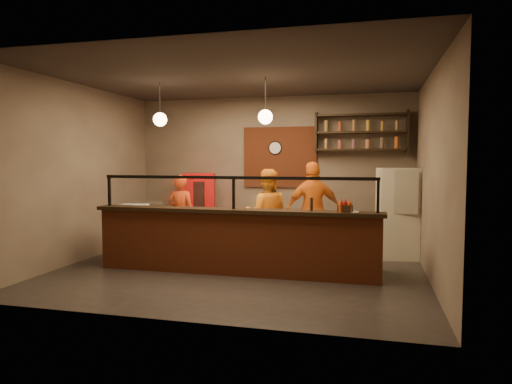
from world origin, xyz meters
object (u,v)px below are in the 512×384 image
(cook_left, at_px, (181,214))
(pepper_mill, at_px, (311,204))
(fridge, at_px, (397,213))
(condiment_caddy, at_px, (345,209))
(cook_right, at_px, (313,210))
(red_cooler, at_px, (199,208))
(wall_clock, at_px, (275,148))
(pizza_dough, at_px, (251,214))
(cook_mid, at_px, (267,214))

(cook_left, relative_size, pepper_mill, 7.63)
(fridge, bearing_deg, pepper_mill, -133.74)
(condiment_caddy, bearing_deg, cook_left, 156.89)
(cook_right, height_order, fridge, cook_right)
(condiment_caddy, bearing_deg, cook_right, 113.21)
(cook_right, distance_m, red_cooler, 2.78)
(wall_clock, xyz_separation_m, cook_left, (-1.59, -1.40, -1.33))
(red_cooler, distance_m, pizza_dough, 2.48)
(wall_clock, height_order, red_cooler, wall_clock)
(fridge, height_order, red_cooler, fridge)
(cook_left, xyz_separation_m, condiment_caddy, (3.24, -1.38, 0.34))
(cook_left, distance_m, red_cooler, 1.09)
(wall_clock, relative_size, fridge, 0.18)
(cook_left, distance_m, condiment_caddy, 3.54)
(red_cooler, bearing_deg, condiment_caddy, -53.04)
(cook_mid, distance_m, pizza_dough, 0.68)
(fridge, xyz_separation_m, pepper_mill, (-1.37, -1.91, 0.32))
(red_cooler, relative_size, condiment_caddy, 7.92)
(cook_mid, relative_size, cook_right, 0.92)
(pepper_mill, bearing_deg, cook_mid, 128.88)
(cook_left, bearing_deg, pizza_dough, 160.19)
(pizza_dough, bearing_deg, red_cooler, 131.80)
(cook_mid, xyz_separation_m, red_cooler, (-1.79, 1.19, -0.06))
(fridge, relative_size, condiment_caddy, 8.62)
(cook_mid, relative_size, pepper_mill, 8.24)
(fridge, height_order, condiment_caddy, fridge)
(wall_clock, relative_size, pepper_mill, 1.48)
(condiment_caddy, bearing_deg, pizza_dough, 159.15)
(fridge, bearing_deg, condiment_caddy, -121.49)
(fridge, relative_size, pizza_dough, 3.69)
(cook_right, xyz_separation_m, pepper_mill, (0.15, -1.48, 0.26))
(pizza_dough, relative_size, pepper_mill, 2.25)
(fridge, bearing_deg, cook_left, -179.93)
(cook_right, bearing_deg, condiment_caddy, 91.27)
(wall_clock, xyz_separation_m, cook_right, (0.99, -1.24, -1.19))
(cook_mid, height_order, pizza_dough, cook_mid)
(cook_mid, bearing_deg, cook_left, -15.54)
(cook_mid, bearing_deg, pizza_dough, 66.15)
(cook_left, distance_m, pizza_dough, 1.79)
(wall_clock, xyz_separation_m, pizza_dough, (0.02, -2.16, -1.19))
(cook_mid, distance_m, pepper_mill, 1.60)
(pizza_dough, distance_m, condiment_caddy, 1.76)
(cook_right, bearing_deg, cook_mid, -4.38)
(condiment_caddy, distance_m, pepper_mill, 0.52)
(pizza_dough, distance_m, pepper_mill, 1.27)
(red_cooler, bearing_deg, wall_clock, -5.36)
(fridge, height_order, pepper_mill, fridge)
(cook_left, relative_size, fridge, 0.92)
(cook_left, xyz_separation_m, pepper_mill, (2.73, -1.32, 0.39))
(pepper_mill, bearing_deg, cook_right, 95.73)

